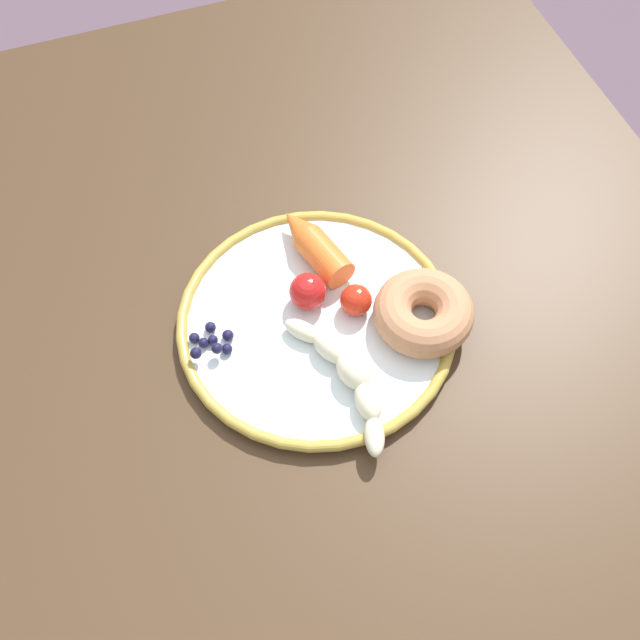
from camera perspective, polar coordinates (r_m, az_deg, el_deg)
name	(u,v)px	position (r m, az deg, el deg)	size (l,w,h in m)	color
ground_plane	(316,523)	(1.51, -0.31, -14.40)	(6.00, 6.00, 0.00)	#5D4855
dining_table	(313,354)	(0.92, -0.49, -2.49)	(1.10, 0.95, 0.72)	#442F1C
plate	(320,321)	(0.84, 0.00, -0.10)	(0.30, 0.30, 0.02)	white
banana	(347,375)	(0.79, 1.97, -3.97)	(0.18, 0.07, 0.03)	beige
carrot_orange	(313,244)	(0.87, -0.50, 5.49)	(0.11, 0.06, 0.04)	orange
donut	(424,312)	(0.82, 7.46, 0.54)	(0.10, 0.10, 0.04)	tan
blueberry_pile	(211,342)	(0.82, -7.82, -1.59)	(0.04, 0.05, 0.02)	#191638
tomato_near	(356,300)	(0.83, 2.61, 1.44)	(0.03, 0.03, 0.03)	red
tomato_mid	(306,292)	(0.83, -1.04, 2.03)	(0.04, 0.04, 0.04)	red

